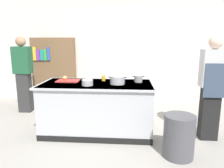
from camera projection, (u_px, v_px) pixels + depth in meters
ground_plane at (98, 131)px, 3.89m from camera, size 10.00×10.00×0.00m
back_wall at (108, 45)px, 5.64m from camera, size 6.40×0.12×3.00m
counter_island at (97, 107)px, 3.80m from camera, size 1.98×0.98×0.90m
cutting_board at (68, 81)px, 3.88m from camera, size 0.40×0.28×0.02m
onion at (65, 78)px, 3.91m from camera, size 0.08×0.08×0.08m
stock_pot at (117, 80)px, 3.64m from camera, size 0.31×0.25×0.14m
sauce_pan at (138, 79)px, 3.81m from camera, size 0.21×0.15×0.12m
mixing_bowl at (87, 83)px, 3.52m from camera, size 0.19×0.19×0.10m
juice_cup at (103, 78)px, 3.92m from camera, size 0.07×0.07×0.10m
trash_bin at (179, 136)px, 3.00m from camera, size 0.43×0.43×0.62m
person_chef at (212, 86)px, 3.44m from camera, size 0.38×0.25×1.72m
person_guest at (23, 73)px, 4.81m from camera, size 0.38×0.24×1.72m
bookshelf at (54, 71)px, 5.58m from camera, size 1.10×0.31×1.70m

